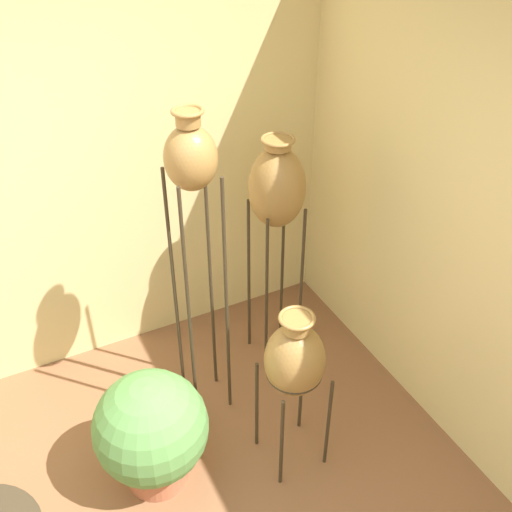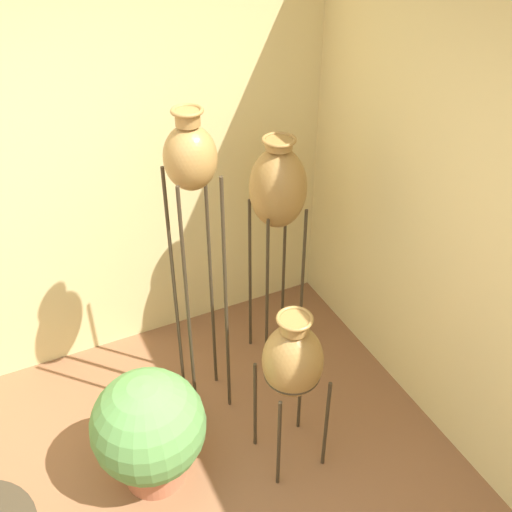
{
  "view_description": "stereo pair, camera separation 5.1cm",
  "coord_description": "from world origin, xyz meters",
  "views": [
    {
      "loc": [
        0.0,
        -1.16,
        2.94
      ],
      "look_at": [
        1.18,
        1.17,
        1.1
      ],
      "focal_mm": 42.0,
      "sensor_mm": 36.0,
      "label": 1
    },
    {
      "loc": [
        0.05,
        -1.18,
        2.94
      ],
      "look_at": [
        1.18,
        1.17,
        1.1
      ],
      "focal_mm": 42.0,
      "sensor_mm": 36.0,
      "label": 2
    }
  ],
  "objects": [
    {
      "name": "vase_stand_tall",
      "position": [
        0.89,
        1.3,
        1.61
      ],
      "size": [
        0.26,
        0.26,
        1.93
      ],
      "color": "#382D1E",
      "rests_on": "ground_plane"
    },
    {
      "name": "vase_stand_medium",
      "position": [
        1.48,
        1.51,
        1.26
      ],
      "size": [
        0.34,
        0.34,
        1.59
      ],
      "color": "#382D1E",
      "rests_on": "ground_plane"
    },
    {
      "name": "vase_stand_short",
      "position": [
        1.17,
        0.71,
        0.75
      ],
      "size": [
        0.32,
        0.32,
        1.04
      ],
      "color": "#382D1E",
      "rests_on": "ground_plane"
    },
    {
      "name": "potted_plant",
      "position": [
        0.43,
        0.9,
        0.39
      ],
      "size": [
        0.61,
        0.61,
        0.72
      ],
      "color": "#B26647",
      "rests_on": "ground_plane"
    }
  ]
}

